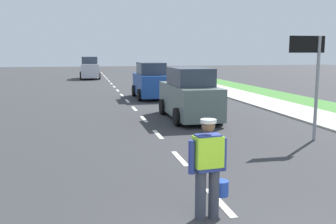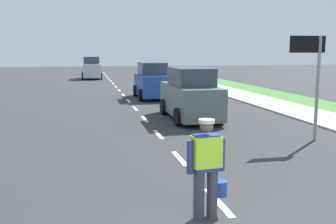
{
  "view_description": "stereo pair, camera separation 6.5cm",
  "coord_description": "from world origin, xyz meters",
  "px_view_note": "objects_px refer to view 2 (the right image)",
  "views": [
    {
      "loc": [
        -2.38,
        -3.71,
        2.74
      ],
      "look_at": [
        -0.13,
        6.52,
        1.1
      ],
      "focal_mm": 41.48,
      "sensor_mm": 36.0,
      "label": 1
    },
    {
      "loc": [
        -2.32,
        -3.73,
        2.74
      ],
      "look_at": [
        -0.13,
        6.52,
        1.1
      ],
      "focal_mm": 41.48,
      "sensor_mm": 36.0,
      "label": 2
    }
  ],
  "objects_px": {
    "lane_direction_sign": "(312,63)",
    "car_outgoing_ahead": "(190,95)",
    "car_oncoming_third": "(92,69)",
    "road_worker": "(207,164)",
    "car_outgoing_far": "(152,82)"
  },
  "relations": [
    {
      "from": "car_outgoing_ahead",
      "to": "car_oncoming_third",
      "type": "bearing_deg",
      "value": 98.02
    },
    {
      "from": "car_outgoing_ahead",
      "to": "car_oncoming_third",
      "type": "distance_m",
      "value": 25.06
    },
    {
      "from": "lane_direction_sign",
      "to": "car_outgoing_ahead",
      "type": "distance_m",
      "value": 5.39
    },
    {
      "from": "road_worker",
      "to": "car_outgoing_ahead",
      "type": "xyz_separation_m",
      "value": [
        2.25,
        9.28,
        0.04
      ]
    },
    {
      "from": "road_worker",
      "to": "car_oncoming_third",
      "type": "xyz_separation_m",
      "value": [
        -1.25,
        34.1,
        0.1
      ]
    },
    {
      "from": "lane_direction_sign",
      "to": "car_oncoming_third",
      "type": "height_order",
      "value": "lane_direction_sign"
    },
    {
      "from": "road_worker",
      "to": "car_outgoing_far",
      "type": "bearing_deg",
      "value": 83.36
    },
    {
      "from": "road_worker",
      "to": "car_outgoing_far",
      "type": "relative_size",
      "value": 0.43
    },
    {
      "from": "lane_direction_sign",
      "to": "car_outgoing_ahead",
      "type": "bearing_deg",
      "value": 119.2
    },
    {
      "from": "lane_direction_sign",
      "to": "car_outgoing_ahead",
      "type": "relative_size",
      "value": 0.73
    },
    {
      "from": "road_worker",
      "to": "car_outgoing_ahead",
      "type": "height_order",
      "value": "car_outgoing_ahead"
    },
    {
      "from": "car_oncoming_third",
      "to": "lane_direction_sign",
      "type": "bearing_deg",
      "value": -78.39
    },
    {
      "from": "road_worker",
      "to": "lane_direction_sign",
      "type": "bearing_deg",
      "value": 44.78
    },
    {
      "from": "car_outgoing_ahead",
      "to": "road_worker",
      "type": "bearing_deg",
      "value": -103.6
    },
    {
      "from": "car_outgoing_far",
      "to": "car_outgoing_ahead",
      "type": "xyz_separation_m",
      "value": [
        0.31,
        -7.38,
        0.0
      ]
    }
  ]
}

